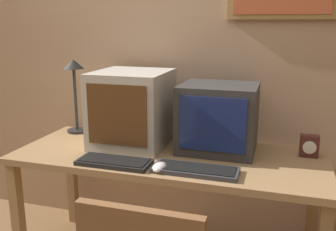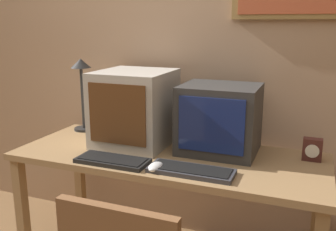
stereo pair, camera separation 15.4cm
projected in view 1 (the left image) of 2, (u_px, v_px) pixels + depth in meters
The scene contains 9 objects.
wall_back at pixel (189, 40), 2.34m from camera, with size 8.00×0.08×2.60m.
desk at pixel (168, 167), 2.10m from camera, with size 1.70×0.68×0.70m.
monitor_left at pixel (132, 108), 2.20m from camera, with size 0.42×0.44×0.44m.
monitor_right at pixel (218, 118), 2.10m from camera, with size 0.42×0.37×0.38m.
keyboard_main at pixel (114, 162), 1.92m from camera, with size 0.38×0.16×0.03m.
keyboard_side at pixel (195, 170), 1.82m from camera, with size 0.42×0.16×0.03m.
mouse_near_keyboard at pixel (160, 167), 1.83m from camera, with size 0.07×0.11×0.04m.
desk_clock at pixel (309, 146), 2.02m from camera, with size 0.10×0.06×0.12m.
desk_lamp at pixel (74, 81), 2.42m from camera, with size 0.13×0.13×0.48m.
Camera 1 is at (0.57, -1.06, 1.40)m, focal length 40.00 mm.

